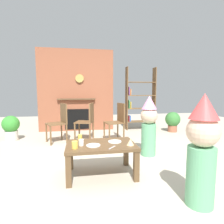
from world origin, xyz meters
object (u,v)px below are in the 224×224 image
object	(u,v)px
child_in_pink	(149,124)
dining_chair_left	(60,120)
bookshelf	(139,101)
dining_chair_middle	(88,119)
paper_cup_near_left	(81,143)
birthday_cake_slice	(130,142)
paper_plate_rear	(115,142)
dining_chair_right	(117,119)
coffee_table	(101,149)
potted_plant_tall	(173,121)
child_with_cone_hat	(202,148)
paper_plate_front	(93,145)
potted_plant_short	(11,127)
paper_cup_near_right	(80,137)
paper_cup_center	(75,145)

from	to	relation	value
child_in_pink	dining_chair_left	size ratio (longest dim) A/B	1.23
bookshelf	dining_chair_middle	xyz separation A→B (m)	(-1.61, -1.01, -0.37)
paper_cup_near_left	birthday_cake_slice	world-z (taller)	paper_cup_near_left
dining_chair_left	dining_chair_middle	size ratio (longest dim) A/B	1.00
paper_plate_rear	dining_chair_left	bearing A→B (deg)	117.78
bookshelf	dining_chair_right	distance (m)	1.53
coffee_table	potted_plant_tall	distance (m)	3.38
birthday_cake_slice	child_with_cone_hat	distance (m)	0.92
dining_chair_middle	dining_chair_right	world-z (taller)	same
birthday_cake_slice	dining_chair_middle	size ratio (longest dim) A/B	0.11
paper_plate_front	paper_plate_rear	distance (m)	0.35
child_in_pink	potted_plant_short	distance (m)	3.25
dining_chair_middle	potted_plant_tall	bearing A→B (deg)	-152.53
coffee_table	dining_chair_middle	xyz separation A→B (m)	(-0.10, 1.91, 0.14)
paper_cup_near_left	birthday_cake_slice	size ratio (longest dim) A/B	0.85
paper_plate_rear	birthday_cake_slice	xyz separation A→B (m)	(0.18, -0.19, 0.04)
birthday_cake_slice	paper_plate_rear	bearing A→B (deg)	133.84
birthday_cake_slice	dining_chair_middle	bearing A→B (deg)	103.42
potted_plant_tall	paper_cup_near_right	bearing A→B (deg)	-140.86
child_with_cone_hat	bookshelf	bearing A→B (deg)	-55.55
dining_chair_left	coffee_table	bearing A→B (deg)	88.06
coffee_table	paper_plate_front	world-z (taller)	paper_plate_front
child_in_pink	paper_plate_front	bearing A→B (deg)	0.06
paper_cup_near_right	dining_chair_right	world-z (taller)	dining_chair_right
paper_cup_center	paper_plate_rear	world-z (taller)	paper_cup_center
birthday_cake_slice	potted_plant_short	world-z (taller)	potted_plant_short
paper_cup_center	potted_plant_short	world-z (taller)	potted_plant_short
paper_plate_rear	potted_plant_short	size ratio (longest dim) A/B	0.32
bookshelf	paper_cup_center	distance (m)	3.61
dining_chair_left	potted_plant_tall	world-z (taller)	dining_chair_left
paper_plate_front	child_with_cone_hat	distance (m)	1.32
child_in_pink	potted_plant_tall	distance (m)	2.27
potted_plant_tall	potted_plant_short	bearing A→B (deg)	-176.69
dining_chair_middle	birthday_cake_slice	bearing A→B (deg)	119.65
coffee_table	potted_plant_short	world-z (taller)	potted_plant_short
potted_plant_tall	dining_chair_right	bearing A→B (deg)	-159.92
birthday_cake_slice	child_with_cone_hat	world-z (taller)	child_with_cone_hat
paper_cup_center	dining_chair_left	distance (m)	2.05
potted_plant_tall	potted_plant_short	xyz separation A→B (m)	(-4.28, -0.25, 0.00)
coffee_table	potted_plant_short	size ratio (longest dim) A/B	1.59
paper_cup_near_right	potted_plant_tall	world-z (taller)	potted_plant_tall
paper_plate_rear	child_with_cone_hat	size ratio (longest dim) A/B	0.16
bookshelf	potted_plant_short	distance (m)	3.54
bookshelf	child_in_pink	xyz separation A→B (m)	(-0.55, -2.27, -0.30)
bookshelf	coffee_table	distance (m)	3.32
dining_chair_left	potted_plant_tall	bearing A→B (deg)	166.13
paper_plate_front	child_in_pink	bearing A→B (deg)	34.12
bookshelf	child_in_pink	world-z (taller)	bookshelf
bookshelf	coffee_table	size ratio (longest dim) A/B	1.98
paper_cup_center	paper_plate_front	size ratio (longest dim) A/B	0.50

